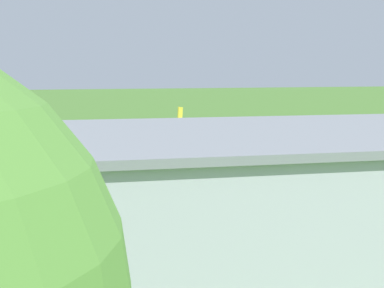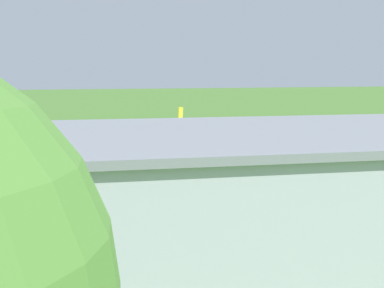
{
  "view_description": "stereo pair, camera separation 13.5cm",
  "coord_description": "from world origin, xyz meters",
  "views": [
    {
      "loc": [
        13.6,
        60.02,
        9.2
      ],
      "look_at": [
        0.43,
        11.96,
        2.38
      ],
      "focal_mm": 51.18,
      "sensor_mm": 36.0,
      "label": 1
    },
    {
      "loc": [
        13.47,
        60.05,
        9.2
      ],
      "look_at": [
        0.43,
        11.96,
        2.38
      ],
      "focal_mm": 51.18,
      "sensor_mm": 36.0,
      "label": 2
    }
  ],
  "objects": [
    {
      "name": "biplane",
      "position": [
        0.51,
        2.02,
        2.82
      ],
      "size": [
        7.54,
        7.61,
        3.98
      ],
      "color": "yellow"
    },
    {
      "name": "ground_plane",
      "position": [
        0.0,
        0.0,
        0.0
      ],
      "size": [
        400.0,
        400.0,
        0.0
      ],
      "primitive_type": "plane",
      "color": "#47752D"
    },
    {
      "name": "person_near_hangar_door",
      "position": [
        -14.84,
        16.97,
        0.89
      ],
      "size": [
        0.51,
        0.51,
        1.78
      ],
      "color": "#B23333",
      "rests_on": "ground_plane"
    },
    {
      "name": "hangar",
      "position": [
        0.57,
        34.92,
        3.11
      ],
      "size": [
        32.96,
        16.89,
        6.2
      ],
      "color": "#B7BCC6",
      "rests_on": "ground_plane"
    },
    {
      "name": "person_walking_on_apron",
      "position": [
        -14.86,
        18.46,
        0.84
      ],
      "size": [
        0.45,
        0.45,
        1.68
      ],
      "color": "#33723F",
      "rests_on": "ground_plane"
    }
  ]
}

